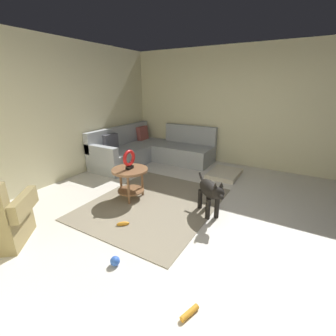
{
  "coord_description": "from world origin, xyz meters",
  "views": [
    {
      "loc": [
        -2.7,
        -1.24,
        1.85
      ],
      "look_at": [
        0.45,
        0.6,
        0.55
      ],
      "focal_mm": 24.92,
      "sensor_mm": 36.0,
      "label": 1
    }
  ],
  "objects_px": {
    "sectional_couch": "(150,151)",
    "dog_bed_mat": "(224,174)",
    "torus_sculpture": "(129,159)",
    "dog_toy_ball": "(115,261)",
    "side_table": "(130,176)",
    "dog": "(210,192)",
    "dog_toy_rope": "(190,313)",
    "dog_toy_bone": "(123,224)"
  },
  "relations": [
    {
      "from": "dog",
      "to": "dog_toy_rope",
      "type": "bearing_deg",
      "value": 61.6
    },
    {
      "from": "dog_toy_ball",
      "to": "dog_toy_bone",
      "type": "bearing_deg",
      "value": 34.37
    },
    {
      "from": "side_table",
      "to": "dog_bed_mat",
      "type": "relative_size",
      "value": 0.75
    },
    {
      "from": "dog_bed_mat",
      "to": "dog_toy_rope",
      "type": "distance_m",
      "value": 3.42
    },
    {
      "from": "torus_sculpture",
      "to": "sectional_couch",
      "type": "bearing_deg",
      "value": 25.22
    },
    {
      "from": "side_table",
      "to": "dog_toy_bone",
      "type": "xyz_separation_m",
      "value": [
        -0.72,
        -0.43,
        -0.39
      ]
    },
    {
      "from": "dog",
      "to": "dog_toy_rope",
      "type": "xyz_separation_m",
      "value": [
        -1.65,
        -0.46,
        -0.35
      ]
    },
    {
      "from": "sectional_couch",
      "to": "dog_toy_bone",
      "type": "height_order",
      "value": "sectional_couch"
    },
    {
      "from": "torus_sculpture",
      "to": "dog_toy_rope",
      "type": "height_order",
      "value": "torus_sculpture"
    },
    {
      "from": "dog",
      "to": "dog_toy_rope",
      "type": "height_order",
      "value": "dog"
    },
    {
      "from": "sectional_couch",
      "to": "dog_bed_mat",
      "type": "bearing_deg",
      "value": -90.16
    },
    {
      "from": "sectional_couch",
      "to": "dog",
      "type": "height_order",
      "value": "sectional_couch"
    },
    {
      "from": "torus_sculpture",
      "to": "dog_bed_mat",
      "type": "height_order",
      "value": "torus_sculpture"
    },
    {
      "from": "side_table",
      "to": "dog_bed_mat",
      "type": "height_order",
      "value": "side_table"
    },
    {
      "from": "side_table",
      "to": "dog_toy_ball",
      "type": "height_order",
      "value": "side_table"
    },
    {
      "from": "side_table",
      "to": "dog_bed_mat",
      "type": "bearing_deg",
      "value": -29.66
    },
    {
      "from": "dog",
      "to": "dog_toy_ball",
      "type": "height_order",
      "value": "dog"
    },
    {
      "from": "side_table",
      "to": "dog_toy_ball",
      "type": "bearing_deg",
      "value": -147.44
    },
    {
      "from": "side_table",
      "to": "dog_toy_bone",
      "type": "height_order",
      "value": "side_table"
    },
    {
      "from": "dog_bed_mat",
      "to": "sectional_couch",
      "type": "bearing_deg",
      "value": 89.84
    },
    {
      "from": "dog_toy_rope",
      "to": "torus_sculpture",
      "type": "bearing_deg",
      "value": 50.9
    },
    {
      "from": "sectional_couch",
      "to": "dog_toy_rope",
      "type": "distance_m",
      "value": 4.3
    },
    {
      "from": "dog_toy_ball",
      "to": "torus_sculpture",
      "type": "bearing_deg",
      "value": 32.56
    },
    {
      "from": "dog",
      "to": "dog_toy_bone",
      "type": "height_order",
      "value": "dog"
    },
    {
      "from": "dog_toy_ball",
      "to": "dog_toy_rope",
      "type": "height_order",
      "value": "dog_toy_ball"
    },
    {
      "from": "torus_sculpture",
      "to": "dog_toy_rope",
      "type": "relative_size",
      "value": 1.71
    },
    {
      "from": "dog_toy_rope",
      "to": "dog_toy_bone",
      "type": "relative_size",
      "value": 1.06
    },
    {
      "from": "sectional_couch",
      "to": "dog_bed_mat",
      "type": "height_order",
      "value": "sectional_couch"
    },
    {
      "from": "torus_sculpture",
      "to": "dog_toy_ball",
      "type": "bearing_deg",
      "value": -147.44
    },
    {
      "from": "torus_sculpture",
      "to": "dog_toy_ball",
      "type": "height_order",
      "value": "torus_sculpture"
    },
    {
      "from": "dog_toy_bone",
      "to": "dog_bed_mat",
      "type": "bearing_deg",
      "value": -13.67
    },
    {
      "from": "sectional_couch",
      "to": "dog_toy_bone",
      "type": "distance_m",
      "value": 2.92
    },
    {
      "from": "side_table",
      "to": "dog_toy_rope",
      "type": "bearing_deg",
      "value": -129.1
    },
    {
      "from": "sectional_couch",
      "to": "dog_bed_mat",
      "type": "distance_m",
      "value": 1.96
    },
    {
      "from": "side_table",
      "to": "torus_sculpture",
      "type": "distance_m",
      "value": 0.29
    },
    {
      "from": "side_table",
      "to": "dog",
      "type": "relative_size",
      "value": 0.93
    },
    {
      "from": "dog_bed_mat",
      "to": "dog_toy_ball",
      "type": "distance_m",
      "value": 3.22
    },
    {
      "from": "dog",
      "to": "dog_toy_ball",
      "type": "distance_m",
      "value": 1.63
    },
    {
      "from": "dog_bed_mat",
      "to": "dog_toy_ball",
      "type": "relative_size",
      "value": 7.53
    },
    {
      "from": "sectional_couch",
      "to": "dog_toy_ball",
      "type": "relative_size",
      "value": 21.18
    },
    {
      "from": "dog",
      "to": "dog_toy_bone",
      "type": "xyz_separation_m",
      "value": [
        -0.9,
        0.92,
        -0.35
      ]
    },
    {
      "from": "side_table",
      "to": "dog_bed_mat",
      "type": "xyz_separation_m",
      "value": [
        1.86,
        -1.06,
        -0.37
      ]
    }
  ]
}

